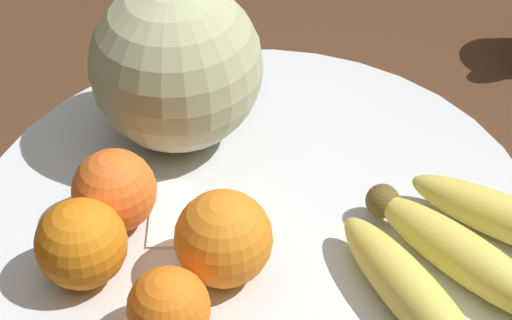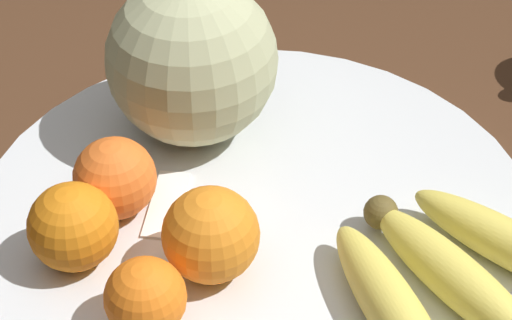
# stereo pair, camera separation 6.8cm
# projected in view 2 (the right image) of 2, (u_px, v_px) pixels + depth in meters

# --- Properties ---
(fruit_bowl) EXTENTS (0.47, 0.47, 0.02)m
(fruit_bowl) POSITION_uv_depth(u_px,v_px,m) (256.00, 213.00, 0.72)
(fruit_bowl) COLOR silver
(fruit_bowl) RESTS_ON kitchen_table
(melon) EXTENTS (0.15, 0.15, 0.15)m
(melon) POSITION_uv_depth(u_px,v_px,m) (192.00, 60.00, 0.74)
(melon) COLOR #B2B789
(melon) RESTS_ON fruit_bowl
(banana_bunch) EXTENTS (0.19, 0.19, 0.04)m
(banana_bunch) POSITION_uv_depth(u_px,v_px,m) (449.00, 276.00, 0.63)
(banana_bunch) COLOR brown
(banana_bunch) RESTS_ON fruit_bowl
(orange_front_left) EXTENTS (0.07, 0.07, 0.07)m
(orange_front_left) POSITION_uv_depth(u_px,v_px,m) (209.00, 233.00, 0.64)
(orange_front_left) COLOR orange
(orange_front_left) RESTS_ON fruit_bowl
(orange_front_right) EXTENTS (0.06, 0.06, 0.06)m
(orange_front_right) POSITION_uv_depth(u_px,v_px,m) (145.00, 298.00, 0.60)
(orange_front_right) COLOR orange
(orange_front_right) RESTS_ON fruit_bowl
(orange_mid_center) EXTENTS (0.07, 0.07, 0.07)m
(orange_mid_center) POSITION_uv_depth(u_px,v_px,m) (115.00, 178.00, 0.69)
(orange_mid_center) COLOR orange
(orange_mid_center) RESTS_ON fruit_bowl
(orange_back_left) EXTENTS (0.07, 0.07, 0.07)m
(orange_back_left) POSITION_uv_depth(u_px,v_px,m) (73.00, 227.00, 0.64)
(orange_back_left) COLOR orange
(orange_back_left) RESTS_ON fruit_bowl
(produce_tag) EXTENTS (0.08, 0.07, 0.00)m
(produce_tag) POSITION_uv_depth(u_px,v_px,m) (167.00, 204.00, 0.71)
(produce_tag) COLOR white
(produce_tag) RESTS_ON fruit_bowl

